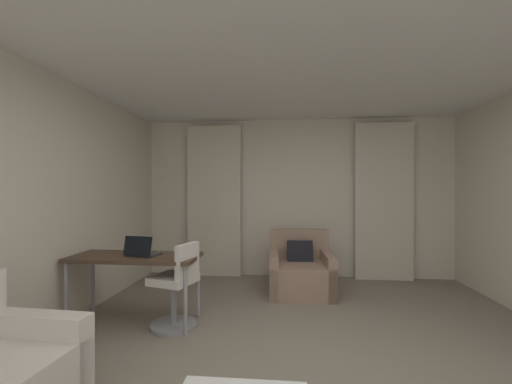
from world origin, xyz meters
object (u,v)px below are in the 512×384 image
at_px(desk_chair, 177,290).
at_px(laptop, 142,252).
at_px(armchair, 300,272).
at_px(desk, 135,261).

distance_m(desk_chair, laptop, 0.55).
distance_m(armchair, laptop, 2.19).
height_order(armchair, desk_chair, desk_chair).
bearing_deg(desk, laptop, -17.99).
height_order(desk, laptop, laptop).
xyz_separation_m(desk, desk_chair, (0.48, -0.07, -0.27)).
bearing_deg(desk, desk_chair, -8.84).
relative_size(desk, desk_chair, 1.53).
xyz_separation_m(desk_chair, laptop, (-0.40, 0.05, 0.38)).
height_order(desk_chair, laptop, laptop).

